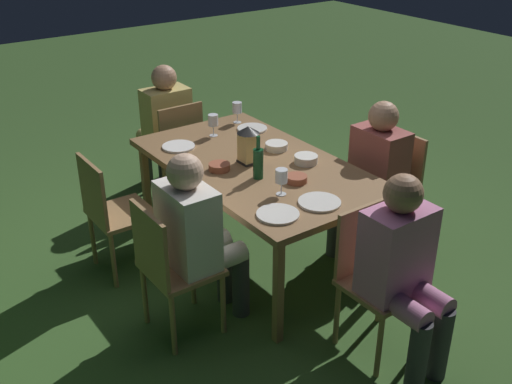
# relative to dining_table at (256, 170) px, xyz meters

# --- Properties ---
(ground_plane) EXTENTS (16.00, 16.00, 0.00)m
(ground_plane) POSITION_rel_dining_table_xyz_m (0.00, 0.00, -0.70)
(ground_plane) COLOR #385B28
(dining_table) EXTENTS (1.83, 1.03, 0.75)m
(dining_table) POSITION_rel_dining_table_xyz_m (0.00, 0.00, 0.00)
(dining_table) COLOR olive
(dining_table) RESTS_ON ground
(chair_side_right_a) EXTENTS (0.42, 0.40, 0.87)m
(chair_side_right_a) POSITION_rel_dining_table_xyz_m (-0.41, 0.91, -0.21)
(chair_side_right_a) COLOR #937047
(chair_side_right_a) RESTS_ON ground
(person_in_cream) EXTENTS (0.38, 0.47, 1.15)m
(person_in_cream) POSITION_rel_dining_table_xyz_m (-0.41, 0.71, -0.06)
(person_in_cream) COLOR white
(person_in_cream) RESTS_ON ground
(chair_side_right_b) EXTENTS (0.42, 0.40, 0.87)m
(chair_side_right_b) POSITION_rel_dining_table_xyz_m (0.41, 0.91, -0.21)
(chair_side_right_b) COLOR #937047
(chair_side_right_b) RESTS_ON ground
(chair_head_near) EXTENTS (0.40, 0.42, 0.87)m
(chair_head_near) POSITION_rel_dining_table_xyz_m (-1.16, 0.00, -0.21)
(chair_head_near) COLOR #937047
(chair_head_near) RESTS_ON ground
(person_in_pink) EXTENTS (0.48, 0.38, 1.15)m
(person_in_pink) POSITION_rel_dining_table_xyz_m (-1.36, 0.00, -0.06)
(person_in_pink) COLOR #C675A3
(person_in_pink) RESTS_ON ground
(chair_side_left_a) EXTENTS (0.42, 0.40, 0.87)m
(chair_side_left_a) POSITION_rel_dining_table_xyz_m (-0.41, -0.91, -0.21)
(chair_side_left_a) COLOR #937047
(chair_side_left_a) RESTS_ON ground
(person_in_rust) EXTENTS (0.38, 0.47, 1.15)m
(person_in_rust) POSITION_rel_dining_table_xyz_m (-0.41, -0.71, -0.06)
(person_in_rust) COLOR #9E4C47
(person_in_rust) RESTS_ON ground
(chair_head_far) EXTENTS (0.40, 0.42, 0.87)m
(chair_head_far) POSITION_rel_dining_table_xyz_m (1.16, 0.00, -0.21)
(chair_head_far) COLOR #937047
(chair_head_far) RESTS_ON ground
(person_in_mustard) EXTENTS (0.48, 0.38, 1.15)m
(person_in_mustard) POSITION_rel_dining_table_xyz_m (1.36, 0.00, -0.06)
(person_in_mustard) COLOR tan
(person_in_mustard) RESTS_ON ground
(lantern_centerpiece) EXTENTS (0.15, 0.15, 0.27)m
(lantern_centerpiece) POSITION_rel_dining_table_xyz_m (0.04, 0.04, 0.20)
(lantern_centerpiece) COLOR black
(lantern_centerpiece) RESTS_ON dining_table
(green_bottle_on_table) EXTENTS (0.07, 0.07, 0.29)m
(green_bottle_on_table) POSITION_rel_dining_table_xyz_m (-0.20, 0.13, 0.16)
(green_bottle_on_table) COLOR #144723
(green_bottle_on_table) RESTS_ON dining_table
(wine_glass_a) EXTENTS (0.08, 0.08, 0.17)m
(wine_glass_a) POSITION_rel_dining_table_xyz_m (-0.48, 0.15, 0.17)
(wine_glass_a) COLOR silver
(wine_glass_a) RESTS_ON dining_table
(wine_glass_b) EXTENTS (0.08, 0.08, 0.17)m
(wine_glass_b) POSITION_rel_dining_table_xyz_m (0.60, -0.03, 0.17)
(wine_glass_b) COLOR silver
(wine_glass_b) RESTS_ON dining_table
(wine_glass_c) EXTENTS (0.08, 0.08, 0.17)m
(wine_glass_c) POSITION_rel_dining_table_xyz_m (0.74, -0.34, 0.17)
(wine_glass_c) COLOR silver
(wine_glass_c) RESTS_ON dining_table
(plate_a) EXTENTS (0.23, 0.23, 0.01)m
(plate_a) POSITION_rel_dining_table_xyz_m (0.54, -0.35, 0.06)
(plate_a) COLOR silver
(plate_a) RESTS_ON dining_table
(plate_b) EXTENTS (0.26, 0.26, 0.01)m
(plate_b) POSITION_rel_dining_table_xyz_m (-0.71, 0.04, 0.06)
(plate_b) COLOR silver
(plate_b) RESTS_ON dining_table
(plate_c) EXTENTS (0.25, 0.25, 0.01)m
(plate_c) POSITION_rel_dining_table_xyz_m (-0.68, 0.33, 0.06)
(plate_c) COLOR silver
(plate_c) RESTS_ON dining_table
(plate_d) EXTENTS (0.24, 0.24, 0.01)m
(plate_d) POSITION_rel_dining_table_xyz_m (0.55, 0.30, 0.06)
(plate_d) COLOR white
(plate_d) RESTS_ON dining_table
(bowl_olives) EXTENTS (0.14, 0.14, 0.04)m
(bowl_olives) POSITION_rel_dining_table_xyz_m (-0.40, -0.03, 0.07)
(bowl_olives) COLOR #9E5138
(bowl_olives) RESTS_ON dining_table
(bowl_bread) EXTENTS (0.16, 0.16, 0.06)m
(bowl_bread) POSITION_rel_dining_table_xyz_m (-0.20, -0.28, 0.08)
(bowl_bread) COLOR silver
(bowl_bread) RESTS_ON dining_table
(bowl_salad) EXTENTS (0.14, 0.14, 0.05)m
(bowl_salad) POSITION_rel_dining_table_xyz_m (0.05, 0.27, 0.08)
(bowl_salad) COLOR #9E5138
(bowl_salad) RESTS_ON dining_table
(bowl_dip) EXTENTS (0.16, 0.16, 0.05)m
(bowl_dip) POSITION_rel_dining_table_xyz_m (0.11, -0.26, 0.08)
(bowl_dip) COLOR silver
(bowl_dip) RESTS_ON dining_table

